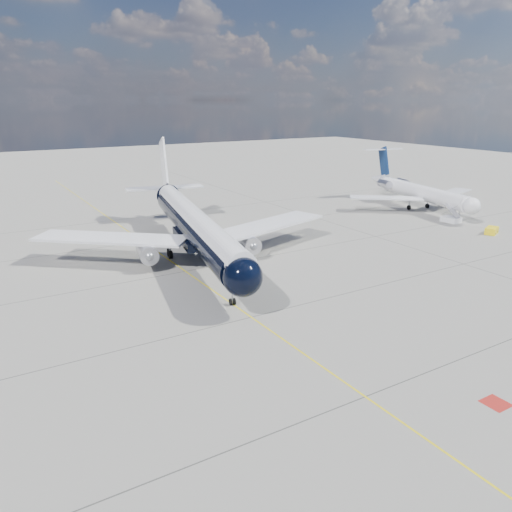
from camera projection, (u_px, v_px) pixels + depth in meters
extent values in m
plane|color=gray|center=(169.00, 260.00, 61.99)|extent=(320.00, 320.00, 0.00)
cube|color=yellow|center=(185.00, 271.00, 57.90)|extent=(0.16, 160.00, 0.01)
cube|color=maroon|center=(496.00, 403.00, 32.70)|extent=(1.60, 1.60, 0.01)
cylinder|color=black|center=(195.00, 227.00, 61.46)|extent=(11.08, 36.34, 3.64)
sphere|color=black|center=(243.00, 277.00, 44.21)|extent=(4.31, 4.31, 3.64)
cone|color=black|center=(165.00, 192.00, 81.55)|extent=(4.94, 7.31, 3.64)
cylinder|color=white|center=(195.00, 220.00, 61.18)|extent=(10.70, 38.05, 2.84)
cube|color=black|center=(243.00, 272.00, 43.88)|extent=(2.49, 1.60, 0.53)
cube|color=white|center=(111.00, 238.00, 59.84)|extent=(17.16, 15.47, 0.31)
cube|color=white|center=(267.00, 225.00, 66.17)|extent=(18.99, 9.68, 0.31)
cube|color=black|center=(196.00, 238.00, 61.86)|extent=(5.91, 10.20, 0.96)
cylinder|color=silver|center=(147.00, 252.00, 58.36)|extent=(3.01, 4.75, 2.14)
cylinder|color=silver|center=(248.00, 242.00, 62.28)|extent=(3.01, 4.75, 2.14)
sphere|color=gray|center=(150.00, 256.00, 56.55)|extent=(1.25, 1.25, 1.05)
sphere|color=gray|center=(253.00, 246.00, 60.47)|extent=(1.25, 1.25, 1.05)
cube|color=white|center=(147.00, 245.00, 58.32)|extent=(0.84, 3.04, 1.05)
cube|color=white|center=(248.00, 236.00, 62.24)|extent=(0.84, 3.04, 1.05)
cube|color=white|center=(164.00, 163.00, 79.66)|extent=(1.56, 6.00, 8.16)
cube|color=white|center=(165.00, 188.00, 81.32)|extent=(12.81, 5.57, 0.21)
cylinder|color=gray|center=(232.00, 293.00, 48.07)|extent=(0.20, 0.20, 2.01)
cylinder|color=black|center=(231.00, 302.00, 48.27)|extent=(0.31, 0.69, 0.67)
cylinder|color=black|center=(234.00, 301.00, 48.39)|extent=(0.31, 0.69, 0.67)
cylinder|color=gray|center=(170.00, 248.00, 62.60)|extent=(0.29, 0.29, 1.82)
cylinder|color=gray|center=(217.00, 243.00, 64.53)|extent=(0.29, 0.29, 1.82)
cylinder|color=black|center=(171.00, 255.00, 62.35)|extent=(0.64, 1.12, 1.05)
cylinder|color=black|center=(169.00, 252.00, 63.30)|extent=(0.64, 1.12, 1.05)
cylinder|color=black|center=(218.00, 250.00, 64.28)|extent=(0.64, 1.12, 1.05)
cylinder|color=black|center=(216.00, 248.00, 65.23)|extent=(0.64, 1.12, 1.05)
cylinder|color=white|center=(423.00, 193.00, 89.28)|extent=(7.07, 22.10, 2.70)
sphere|color=white|center=(472.00, 206.00, 78.49)|extent=(3.19, 3.19, 2.70)
cone|color=white|center=(378.00, 179.00, 102.20)|extent=(3.65, 5.44, 2.70)
cube|color=black|center=(472.00, 203.00, 78.28)|extent=(1.94, 1.24, 0.45)
cube|color=white|center=(386.00, 198.00, 88.11)|extent=(11.67, 10.44, 0.22)
cube|color=white|center=(451.00, 193.00, 92.60)|extent=(12.90, 6.60, 0.22)
cylinder|color=silver|center=(385.00, 184.00, 96.58)|extent=(2.11, 3.44, 1.50)
cylinder|color=silver|center=(403.00, 183.00, 97.92)|extent=(2.11, 3.44, 1.50)
cube|color=white|center=(387.00, 184.00, 96.74)|extent=(1.30, 1.77, 0.18)
cube|color=white|center=(401.00, 183.00, 97.76)|extent=(1.30, 1.77, 0.18)
cube|color=#0A204A|center=(384.00, 162.00, 99.73)|extent=(1.08, 4.17, 6.13)
cube|color=white|center=(383.00, 149.00, 99.55)|extent=(8.24, 3.57, 0.16)
cylinder|color=gray|center=(459.00, 216.00, 81.38)|extent=(0.19, 0.19, 1.70)
cylinder|color=black|center=(458.00, 220.00, 81.57)|extent=(0.30, 0.62, 0.60)
cylinder|color=gray|center=(409.00, 205.00, 90.18)|extent=(0.24, 0.24, 1.70)
cylinder|color=gray|center=(428.00, 203.00, 91.46)|extent=(0.24, 0.24, 1.70)
cylinder|color=black|center=(409.00, 207.00, 90.34)|extent=(0.48, 0.89, 0.84)
cylinder|color=black|center=(427.00, 206.00, 91.62)|extent=(0.48, 0.89, 0.84)
cube|color=white|center=(451.00, 219.00, 81.32)|extent=(2.38, 2.89, 0.82)
cube|color=silver|center=(452.00, 210.00, 80.88)|extent=(1.38, 2.69, 1.88)
cylinder|color=gray|center=(450.00, 210.00, 80.52)|extent=(0.27, 2.57, 1.83)
cylinder|color=gray|center=(454.00, 209.00, 81.12)|extent=(0.27, 2.57, 1.83)
cube|color=yellow|center=(492.00, 231.00, 74.01)|extent=(2.91, 2.31, 1.00)
cylinder|color=black|center=(494.00, 234.00, 73.17)|extent=(0.38, 0.55, 0.51)
cylinder|color=black|center=(496.00, 232.00, 74.43)|extent=(0.38, 0.55, 0.51)
cylinder|color=black|center=(486.00, 233.00, 73.74)|extent=(0.38, 0.55, 0.51)
cylinder|color=black|center=(489.00, 231.00, 75.00)|extent=(0.38, 0.55, 0.51)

